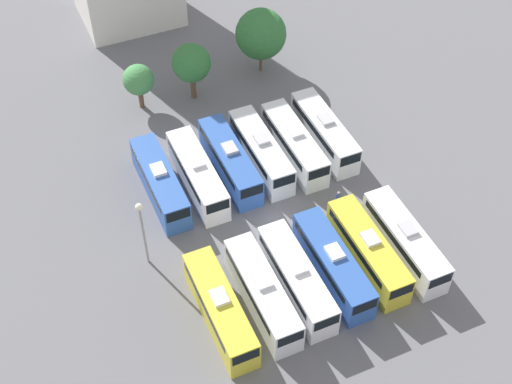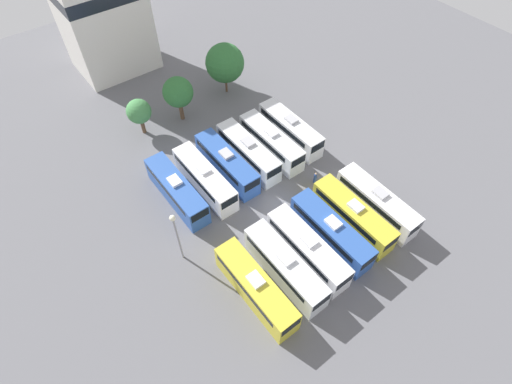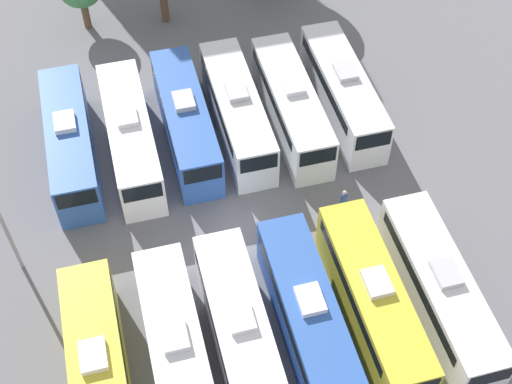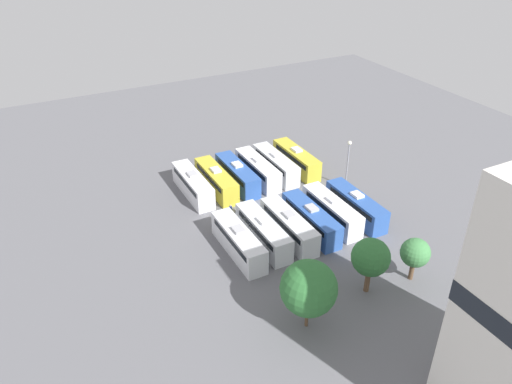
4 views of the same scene
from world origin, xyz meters
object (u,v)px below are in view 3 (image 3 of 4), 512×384
object	(u,v)px
bus_10	(291,105)
bus_1	(177,352)
bus_3	(308,316)
bus_4	(373,299)
bus_5	(439,290)
bus_9	(237,110)
bus_0	(99,371)
worker_person	(343,201)
bus_8	(186,120)
bus_7	(130,135)
bus_6	(70,141)
bus_2	(241,333)
bus_11	(343,91)

from	to	relation	value
bus_10	bus_1	bearing A→B (deg)	-124.21
bus_3	bus_4	world-z (taller)	same
bus_5	bus_9	size ratio (longest dim) A/B	1.00
bus_3	bus_9	size ratio (longest dim) A/B	1.00
bus_0	bus_10	distance (m)	20.17
bus_10	worker_person	world-z (taller)	bus_10
bus_8	bus_7	bearing A→B (deg)	-172.54
bus_4	bus_7	bearing A→B (deg)	124.99
bus_6	bus_3	bearing A→B (deg)	-55.65
bus_9	worker_person	size ratio (longest dim) A/B	6.09
bus_9	bus_6	bearing A→B (deg)	179.93
bus_2	bus_11	xyz separation A→B (m)	(10.39, 14.97, 0.00)
worker_person	bus_4	bearing A→B (deg)	-98.09
bus_0	worker_person	world-z (taller)	bus_0
worker_person	bus_2	bearing A→B (deg)	-137.49
bus_4	bus_10	distance (m)	14.42
bus_10	bus_11	bearing A→B (deg)	6.17
bus_2	bus_10	distance (m)	16.13
bus_1	bus_6	size ratio (longest dim) A/B	1.00
bus_0	bus_5	bearing A→B (deg)	-0.02
bus_0	bus_5	xyz separation A→B (m)	(17.10, -0.00, 0.00)
bus_0	bus_9	xyz separation A→B (m)	(10.33, 15.15, 0.00)
bus_3	bus_10	xyz separation A→B (m)	(3.46, 14.50, 0.00)
bus_3	worker_person	size ratio (longest dim) A/B	6.09
bus_11	worker_person	distance (m)	8.28
bus_5	bus_6	distance (m)	22.79
bus_1	bus_3	world-z (taller)	same
bus_5	bus_8	xyz separation A→B (m)	(-10.01, 15.16, 0.00)
bus_0	bus_6	world-z (taller)	same
bus_6	bus_8	xyz separation A→B (m)	(7.00, -0.01, 0.00)
bus_0	bus_7	world-z (taller)	same
bus_3	bus_5	world-z (taller)	same
bus_0	bus_8	world-z (taller)	same
bus_10	bus_8	bearing A→B (deg)	176.77
bus_0	worker_person	bearing A→B (deg)	26.64
bus_11	bus_4	bearing A→B (deg)	-103.59
bus_11	bus_1	bearing A→B (deg)	-131.84
bus_7	bus_3	bearing A→B (deg)	-65.28
bus_3	bus_8	world-z (taller)	same
bus_6	worker_person	xyz separation A→B (m)	(14.56, -7.81, -0.95)
bus_1	bus_2	world-z (taller)	same
bus_4	bus_11	bearing A→B (deg)	76.41
bus_6	bus_9	size ratio (longest dim) A/B	1.00
bus_7	bus_9	bearing A→B (deg)	3.84
bus_4	bus_0	bearing A→B (deg)	-178.48
bus_5	bus_11	bearing A→B (deg)	89.48
bus_11	worker_person	world-z (taller)	bus_11
bus_9	bus_10	bearing A→B (deg)	-6.22
bus_7	bus_9	xyz separation A→B (m)	(6.71, 0.45, 0.00)
bus_1	bus_7	xyz separation A→B (m)	(-0.08, 14.66, 0.00)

